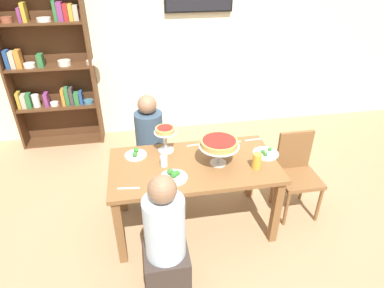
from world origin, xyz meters
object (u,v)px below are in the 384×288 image
object	(u,v)px
personal_pizza_stand	(165,133)
cutlery_fork_far	(129,188)
cutlery_fork_near	(233,143)
cutlery_knife_near	(195,145)
deep_dish_pizza_stand	(219,144)
diner_far_left	(151,150)
diner_near_left	(166,248)
bookshelf	(49,65)
chair_head_east	(296,170)
salad_plate_far_diner	(136,154)
salad_plate_near_diner	(174,176)
water_glass_clear_near	(164,161)
dining_table	(194,173)
salad_plate_spare	(266,153)
beer_glass_amber_tall	(257,161)
cutlery_spare_fork	(254,140)

from	to	relation	value
personal_pizza_stand	cutlery_fork_far	bearing A→B (deg)	-124.56
cutlery_fork_near	cutlery_knife_near	distance (m)	0.38
deep_dish_pizza_stand	cutlery_fork_far	world-z (taller)	deep_dish_pizza_stand
diner_far_left	cutlery_knife_near	distance (m)	0.63
diner_near_left	bookshelf	bearing A→B (deg)	24.12
bookshelf	diner_far_left	bearing A→B (deg)	-47.76
chair_head_east	personal_pizza_stand	bearing A→B (deg)	-8.59
salad_plate_far_diner	personal_pizza_stand	bearing A→B (deg)	7.92
salad_plate_near_diner	cutlery_fork_near	xyz separation A→B (m)	(0.66, 0.47, -0.02)
water_glass_clear_near	salad_plate_far_diner	bearing A→B (deg)	139.24
bookshelf	cutlery_fork_near	xyz separation A→B (m)	(2.02, -1.72, -0.38)
diner_near_left	salad_plate_near_diner	xyz separation A→B (m)	(0.13, 0.52, 0.27)
salad_plate_far_diner	dining_table	bearing A→B (deg)	-23.68
salad_plate_near_diner	water_glass_clear_near	bearing A→B (deg)	107.70
salad_plate_near_diner	bookshelf	bearing A→B (deg)	121.61
cutlery_knife_near	cutlery_fork_far	bearing A→B (deg)	34.61
cutlery_fork_far	diner_far_left	bearing A→B (deg)	83.22
diner_far_left	cutlery_knife_near	world-z (taller)	diner_far_left
personal_pizza_stand	diner_near_left	bearing A→B (deg)	-96.81
salad_plate_spare	cutlery_knife_near	distance (m)	0.69
salad_plate_spare	water_glass_clear_near	world-z (taller)	water_glass_clear_near
salad_plate_spare	cutlery_fork_far	distance (m)	1.33
deep_dish_pizza_stand	cutlery_fork_far	xyz separation A→B (m)	(-0.81, -0.22, -0.20)
salad_plate_far_diner	beer_glass_amber_tall	world-z (taller)	beer_glass_amber_tall
chair_head_east	diner_near_left	bearing A→B (deg)	28.67
beer_glass_amber_tall	cutlery_spare_fork	bearing A→B (deg)	73.11
salad_plate_far_diner	cutlery_spare_fork	bearing A→B (deg)	4.39
salad_plate_spare	beer_glass_amber_tall	xyz separation A→B (m)	(-0.17, -0.20, 0.06)
dining_table	cutlery_fork_near	bearing A→B (deg)	32.91
bookshelf	diner_near_left	xyz separation A→B (m)	(1.22, -2.72, -0.63)
cutlery_fork_far	cutlery_spare_fork	distance (m)	1.40
water_glass_clear_near	cutlery_fork_far	xyz separation A→B (m)	(-0.32, -0.27, -0.05)
deep_dish_pizza_stand	dining_table	bearing A→B (deg)	170.88
personal_pizza_stand	beer_glass_amber_tall	bearing A→B (deg)	-29.46
salad_plate_spare	cutlery_knife_near	bearing A→B (deg)	155.58
chair_head_east	bookshelf	bearing A→B (deg)	-36.40
personal_pizza_stand	salad_plate_spare	size ratio (longest dim) A/B	1.04
deep_dish_pizza_stand	cutlery_knife_near	bearing A→B (deg)	111.96
diner_far_left	beer_glass_amber_tall	xyz separation A→B (m)	(0.90, -0.86, 0.32)
personal_pizza_stand	salad_plate_spare	world-z (taller)	personal_pizza_stand
deep_dish_pizza_stand	salad_plate_spare	xyz separation A→B (m)	(0.48, 0.07, -0.19)
salad_plate_far_diner	deep_dish_pizza_stand	bearing A→B (deg)	-19.61
diner_far_left	cutlery_fork_far	size ratio (longest dim) A/B	6.39
deep_dish_pizza_stand	salad_plate_near_diner	world-z (taller)	deep_dish_pizza_stand
bookshelf	cutlery_knife_near	bearing A→B (deg)	-46.01
cutlery_knife_near	chair_head_east	bearing A→B (deg)	159.31
dining_table	diner_far_left	size ratio (longest dim) A/B	1.33
dining_table	personal_pizza_stand	xyz separation A→B (m)	(-0.23, 0.27, 0.29)
water_glass_clear_near	cutlery_fork_near	distance (m)	0.78
bookshelf	beer_glass_amber_tall	distance (m)	3.04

